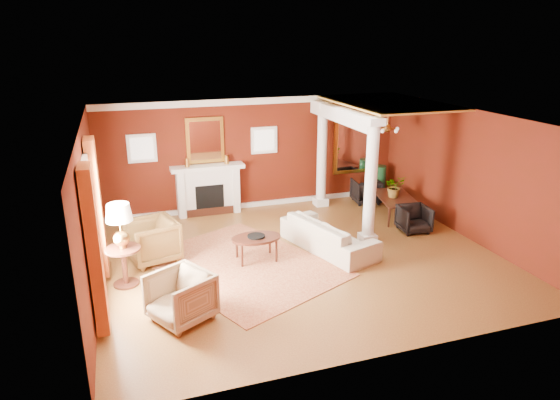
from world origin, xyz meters
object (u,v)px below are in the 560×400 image
object	(u,v)px
sofa	(329,229)
side_table	(121,231)
armchair_stripe	(180,295)
dining_table	(396,201)
armchair_leopard	(152,239)
coffee_table	(256,239)

from	to	relation	value
sofa	side_table	size ratio (longest dim) A/B	1.46
armchair_stripe	dining_table	distance (m)	6.64
sofa	armchair_leopard	size ratio (longest dim) A/B	2.40
sofa	armchair_leopard	xyz separation A→B (m)	(-3.65, 0.60, 0.03)
coffee_table	side_table	size ratio (longest dim) A/B	0.64
armchair_stripe	coffee_table	world-z (taller)	armchair_stripe
armchair_leopard	coffee_table	size ratio (longest dim) A/B	0.95
armchair_stripe	sofa	bearing A→B (deg)	89.16
dining_table	side_table	bearing A→B (deg)	116.67
sofa	coffee_table	bearing A→B (deg)	74.92
coffee_table	armchair_leopard	bearing A→B (deg)	162.16
armchair_stripe	coffee_table	distance (m)	2.52
armchair_stripe	dining_table	size ratio (longest dim) A/B	0.59
coffee_table	dining_table	xyz separation A→B (m)	(4.06, 1.37, -0.04)
sofa	armchair_stripe	bearing A→B (deg)	101.59
sofa	armchair_stripe	size ratio (longest dim) A/B	2.58
armchair_stripe	coffee_table	size ratio (longest dim) A/B	0.88
armchair_stripe	side_table	bearing A→B (deg)	178.78
side_table	dining_table	size ratio (longest dim) A/B	1.04
sofa	armchair_leopard	distance (m)	3.70
coffee_table	side_table	xyz separation A→B (m)	(-2.59, -0.26, 0.61)
sofa	armchair_stripe	world-z (taller)	sofa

